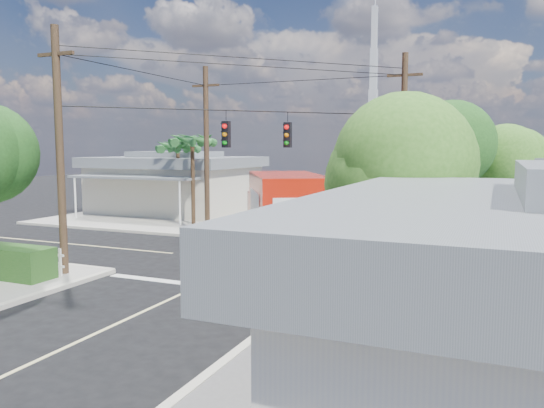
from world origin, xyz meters
The scene contains 16 objects.
ground centered at (0.00, 0.00, 0.00)m, with size 120.00×120.00×0.00m, color black.
sidewalk_ne centered at (10.88, 10.88, 0.07)m, with size 14.12×14.12×0.14m.
sidewalk_nw centered at (-10.88, 10.88, 0.07)m, with size 14.12×14.12×0.14m.
road_markings centered at (0.00, -1.47, 0.01)m, with size 32.00×32.00×0.01m.
building_nw centered at (-12.00, 12.46, 2.22)m, with size 10.80×10.20×4.30m.
radio_tower centered at (0.50, 20.00, 5.64)m, with size 0.80×0.80×17.00m.
tree_ne_front centered at (7.21, 6.76, 4.77)m, with size 4.21×4.14×6.66m.
tree_ne_back centered at (9.81, 8.96, 4.19)m, with size 3.77×3.66×5.82m.
tree_se centered at (7.01, -7.24, 4.04)m, with size 3.67×3.54×5.62m.
palm_nw_front centered at (-7.50, 7.50, 5.04)m, with size 3.01×3.08×5.59m.
palm_nw_back centered at (-9.50, 9.00, 4.67)m, with size 3.01×3.08×5.19m.
utility_poles centered at (-1.58, 1.60, 4.67)m, with size 12.00×10.68×9.00m.
picket_fence centered at (-7.80, -5.60, 0.68)m, with size 5.94×0.06×1.00m.
vending_boxes centered at (6.50, 6.20, 0.69)m, with size 1.90×0.50×1.10m.
delivery_truck centered at (0.97, 1.02, 1.85)m, with size 6.32×8.51×3.64m.
parked_car centered at (9.96, 3.25, 0.82)m, with size 2.71×5.87×1.63m, color silver.
Camera 1 is at (9.28, -19.74, 4.74)m, focal length 35.00 mm.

